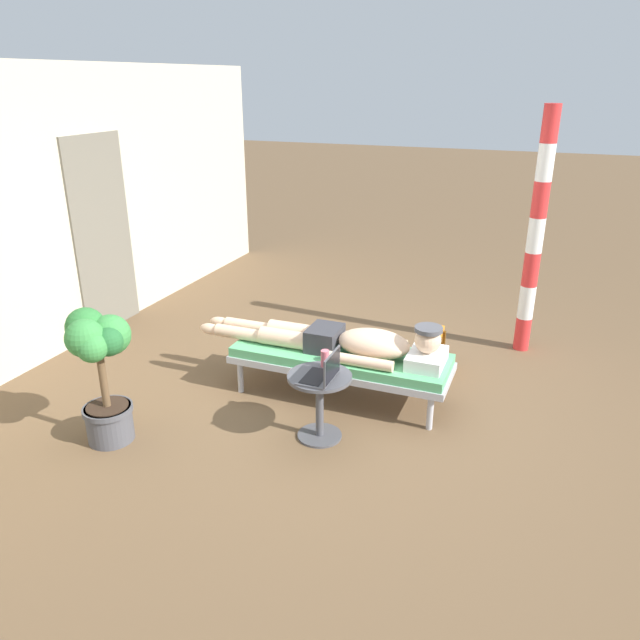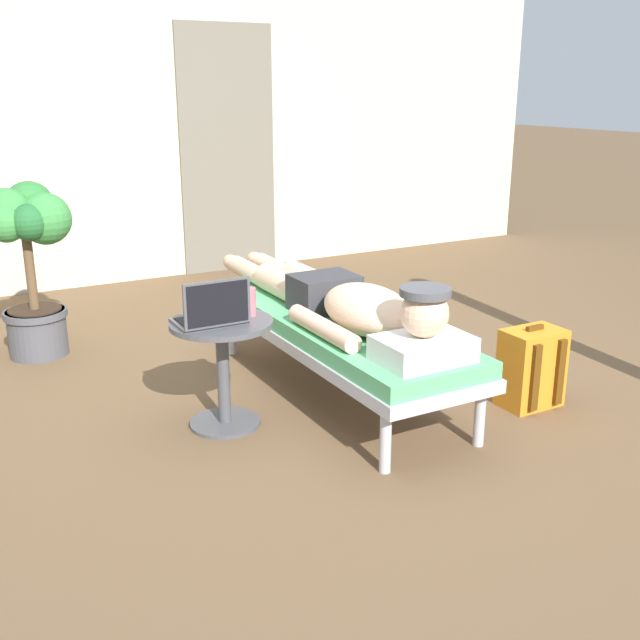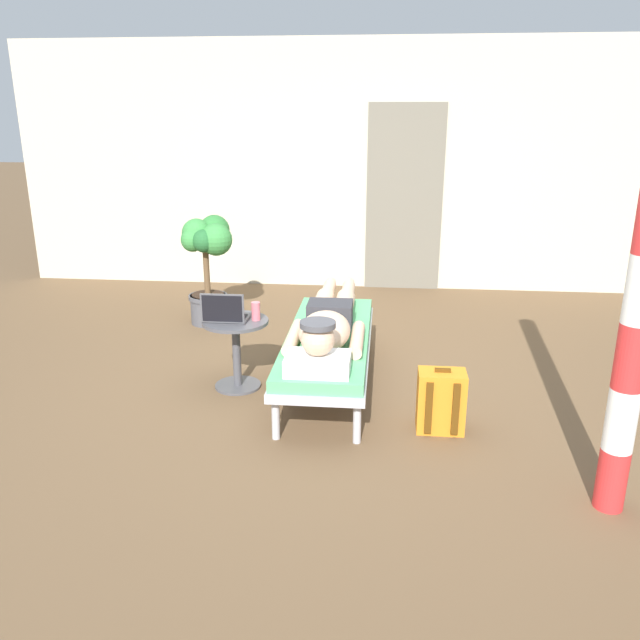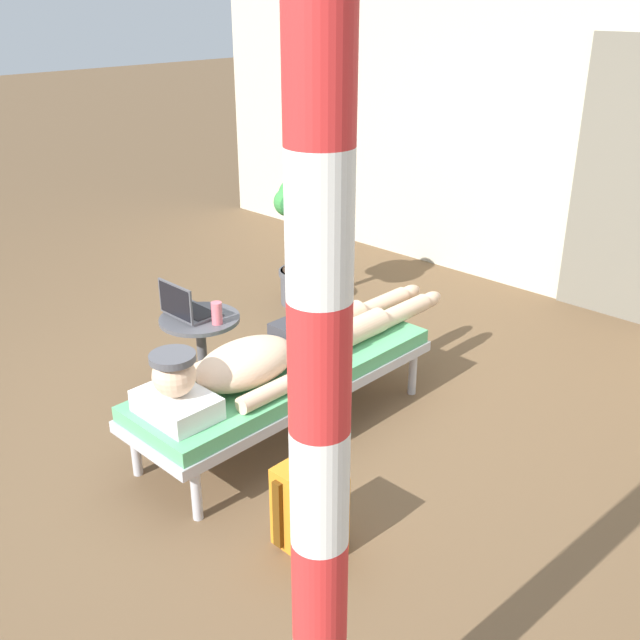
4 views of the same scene
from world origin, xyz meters
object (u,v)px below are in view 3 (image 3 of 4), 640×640
at_px(backpack, 441,401).
at_px(person_reclining, 328,323).
at_px(side_table, 236,342).
at_px(drink_glass, 256,311).
at_px(laptop, 225,314).
at_px(lounge_chair, 328,343).
at_px(potted_plant, 208,258).

bearing_deg(backpack, person_reclining, 144.96).
distance_m(person_reclining, side_table, 0.69).
distance_m(side_table, drink_glass, 0.28).
distance_m(laptop, drink_glass, 0.22).
height_order(lounge_chair, drink_glass, drink_glass).
height_order(person_reclining, backpack, person_reclining).
bearing_deg(side_table, laptop, -139.48).
height_order(side_table, laptop, laptop).
bearing_deg(person_reclining, potted_plant, 130.96).
relative_size(backpack, potted_plant, 0.42).
bearing_deg(lounge_chair, backpack, -37.64).
distance_m(drink_glass, potted_plant, 1.64).
distance_m(side_table, potted_plant, 1.62).
distance_m(lounge_chair, backpack, 0.99).
bearing_deg(laptop, potted_plant, 109.40).
relative_size(lounge_chair, potted_plant, 1.82).
xyz_separation_m(lounge_chair, side_table, (-0.67, -0.07, 0.01)).
xyz_separation_m(person_reclining, potted_plant, (-1.26, 1.46, 0.12)).
relative_size(person_reclining, drink_glass, 16.31).
xyz_separation_m(lounge_chair, potted_plant, (-1.26, 1.40, 0.29)).
bearing_deg(lounge_chair, laptop, -170.39).
relative_size(person_reclining, side_table, 4.15).
bearing_deg(lounge_chair, potted_plant, 132.04).
bearing_deg(person_reclining, lounge_chair, 90.00).
relative_size(laptop, backpack, 0.73).
height_order(lounge_chair, potted_plant, potted_plant).
height_order(person_reclining, drink_glass, person_reclining).
bearing_deg(drink_glass, person_reclining, 0.20).
relative_size(lounge_chair, drink_glass, 13.97).
bearing_deg(laptop, person_reclining, 5.40).
distance_m(laptop, backpack, 1.62).
bearing_deg(laptop, drink_glass, 17.69).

